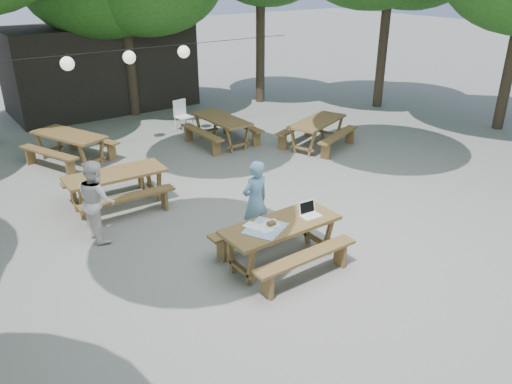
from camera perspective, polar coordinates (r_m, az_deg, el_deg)
The scene contains 13 objects.
ground at distance 9.71m, azimuth 1.97°, elevation -3.69°, with size 80.00×80.00×0.00m, color slate.
pavilion at distance 18.48m, azimuth -17.37°, elevation 13.43°, with size 6.00×3.00×2.80m, color black.
main_picnic_table at distance 8.33m, azimuth 2.82°, elevation -5.78°, with size 2.00×1.58×0.75m.
picnic_table_nw at distance 10.65m, azimuth -15.59°, elevation 0.33°, with size 2.03×1.65×0.75m.
picnic_table_ne at distance 13.91m, azimuth 6.98°, elevation 6.70°, with size 2.33×2.14×0.75m.
picnic_table_far_w at distance 13.51m, azimuth -20.42°, elevation 4.79°, with size 2.19×2.36×0.75m.
picnic_table_far_e at distance 14.08m, azimuth -3.91°, elevation 7.04°, with size 1.59×2.01×0.75m.
woman at distance 8.84m, azimuth -0.09°, elevation -1.08°, with size 0.56×0.37×1.53m, color #76AFD8.
second_person at distance 9.36m, azimuth -17.73°, elevation -0.91°, with size 0.73×0.57×1.50m, color white.
plastic_chair at distance 15.49m, azimuth -8.25°, elevation 7.97°, with size 0.50×0.50×0.90m.
laptop at distance 8.41m, azimuth 6.08°, elevation -2.28°, with size 0.35×0.28×0.24m.
tabletop_clutter at distance 8.00m, azimuth 1.18°, elevation -4.04°, with size 0.83×0.78×0.08m.
paper_lanterns at distance 13.91m, azimuth -14.23°, elevation 14.71°, with size 9.00×0.34×0.38m.
Camera 1 is at (-5.25, -6.77, 4.56)m, focal length 35.00 mm.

